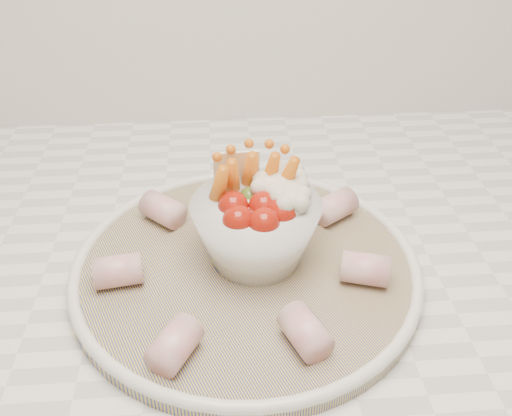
{
  "coord_description": "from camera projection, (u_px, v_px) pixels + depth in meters",
  "views": [
    {
      "loc": [
        -0.05,
        0.97,
        1.31
      ],
      "look_at": [
        -0.01,
        1.41,
        1.0
      ],
      "focal_mm": 40.0,
      "sensor_mm": 36.0,
      "label": 1
    }
  ],
  "objects": [
    {
      "name": "serving_platter",
      "position": [
        246.0,
        267.0,
        0.57
      ],
      "size": [
        0.45,
        0.45,
        0.02
      ],
      "color": "navy",
      "rests_on": "kitchen_counter"
    },
    {
      "name": "veggie_bowl",
      "position": [
        258.0,
        222.0,
        0.55
      ],
      "size": [
        0.13,
        0.13,
        0.11
      ],
      "color": "white",
      "rests_on": "serving_platter"
    },
    {
      "name": "cured_meat_rolls",
      "position": [
        245.0,
        251.0,
        0.56
      ],
      "size": [
        0.28,
        0.29,
        0.03
      ],
      "color": "#C35962",
      "rests_on": "serving_platter"
    }
  ]
}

